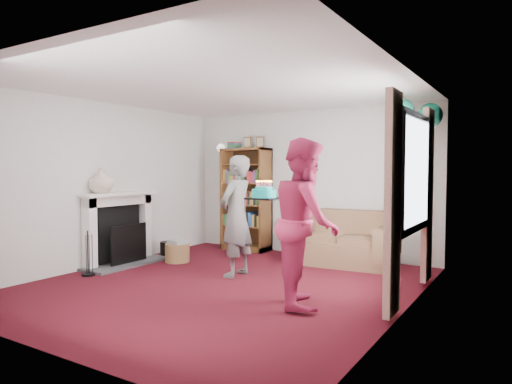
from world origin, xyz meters
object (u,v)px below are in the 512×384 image
Objects in this scene: sofa at (345,244)px; person_striped at (236,216)px; person_magenta at (306,222)px; bookcase at (247,200)px; birthday_cake at (264,193)px.

person_striped reaches higher than sofa.
person_magenta is (1.39, -0.69, 0.08)m from person_striped.
person_magenta is (2.38, -2.50, -0.00)m from bookcase.
person_striped is 0.96m from birthday_cake.
sofa is (1.98, -0.24, -0.60)m from bookcase.
bookcase is 2.08m from sofa.
person_magenta reaches higher than person_striped.
birthday_cake is (-0.25, -2.07, 0.88)m from sofa.
bookcase is at bearing 168.61° from sofa.
person_magenta reaches higher than sofa.
person_magenta is at bearing 63.36° from person_striped.
person_striped is at bearing 146.43° from birthday_cake.
bookcase is 2.90m from birthday_cake.
person_magenta reaches higher than birthday_cake.
sofa is 2.26m from birthday_cake.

